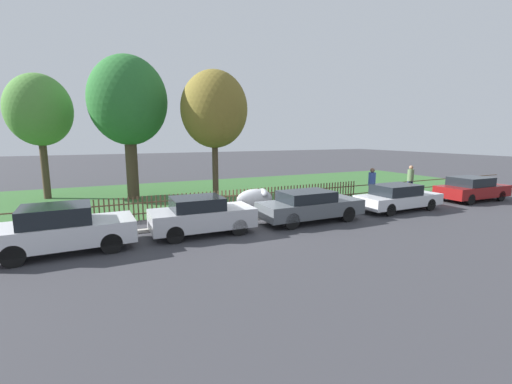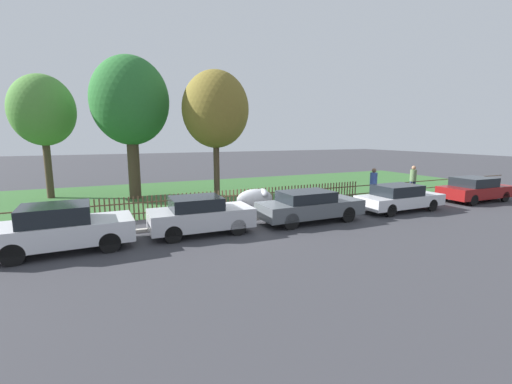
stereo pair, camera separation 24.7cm
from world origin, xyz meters
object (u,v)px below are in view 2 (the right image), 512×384
object	(u,v)px
parked_car_navy_estate	(200,215)
pedestrian_near_fence	(413,179)
tree_mid_park	(215,110)
parked_car_red_compact	(309,206)
covered_motorcycle	(256,199)
pedestrian_by_lamp	(373,183)
parked_car_black_saloon	(62,228)
tree_nearest_kerb	(43,111)
parked_car_white_van	(399,198)
tree_behind_motorcycle	(130,102)
parked_car_grey_coupe	(475,189)

from	to	relation	value
parked_car_navy_estate	pedestrian_near_fence	distance (m)	14.12
parked_car_navy_estate	tree_mid_park	size ratio (longest dim) A/B	0.53
parked_car_red_compact	covered_motorcycle	distance (m)	2.74
parked_car_red_compact	pedestrian_by_lamp	size ratio (longest dim) A/B	2.40
parked_car_black_saloon	parked_car_red_compact	xyz separation A→B (m)	(9.12, -0.04, -0.06)
tree_nearest_kerb	parked_car_navy_estate	bearing A→B (deg)	-60.95
tree_mid_park	parked_car_white_van	bearing A→B (deg)	-43.08
parked_car_black_saloon	tree_behind_motorcycle	size ratio (longest dim) A/B	0.52
parked_car_white_van	tree_mid_park	size ratio (longest dim) A/B	0.61
parked_car_black_saloon	pedestrian_by_lamp	world-z (taller)	pedestrian_by_lamp
covered_motorcycle	parked_car_grey_coupe	bearing A→B (deg)	-4.79
parked_car_black_saloon	covered_motorcycle	world-z (taller)	parked_car_black_saloon
parked_car_black_saloon	tree_nearest_kerb	bearing A→B (deg)	96.35
parked_car_navy_estate	pedestrian_by_lamp	xyz separation A→B (m)	(10.17, 2.02, 0.35)
tree_behind_motorcycle	pedestrian_near_fence	distance (m)	17.09
tree_nearest_kerb	pedestrian_by_lamp	bearing A→B (deg)	-28.54
parked_car_navy_estate	parked_car_white_van	distance (m)	9.79
tree_nearest_kerb	pedestrian_by_lamp	world-z (taller)	tree_nearest_kerb
parked_car_black_saloon	parked_car_grey_coupe	distance (m)	20.01
parked_car_white_van	pedestrian_by_lamp	xyz separation A→B (m)	(0.37, 2.15, 0.41)
parked_car_white_van	parked_car_grey_coupe	xyz separation A→B (m)	(5.76, 0.08, 0.03)
parked_car_black_saloon	pedestrian_by_lamp	xyz separation A→B (m)	(14.62, 2.12, 0.30)
parked_car_navy_estate	parked_car_red_compact	distance (m)	4.67
parked_car_navy_estate	parked_car_red_compact	bearing A→B (deg)	-0.65
parked_car_navy_estate	parked_car_white_van	xyz separation A→B (m)	(9.79, -0.13, -0.06)
parked_car_navy_estate	pedestrian_by_lamp	size ratio (longest dim) A/B	2.02
parked_car_black_saloon	tree_mid_park	world-z (taller)	tree_mid_park
pedestrian_near_fence	covered_motorcycle	bearing A→B (deg)	4.22
parked_car_red_compact	parked_car_grey_coupe	world-z (taller)	parked_car_grey_coupe
parked_car_red_compact	parked_car_grey_coupe	distance (m)	10.89
covered_motorcycle	pedestrian_by_lamp	xyz separation A→B (m)	(6.92, -0.18, 0.36)
parked_car_white_van	pedestrian_near_fence	distance (m)	4.95
parked_car_white_van	tree_nearest_kerb	size ratio (longest dim) A/B	0.62
tree_behind_motorcycle	pedestrian_near_fence	bearing A→B (deg)	-21.40
parked_car_navy_estate	tree_nearest_kerb	size ratio (longest dim) A/B	0.54
covered_motorcycle	tree_behind_motorcycle	bearing A→B (deg)	131.75
parked_car_red_compact	pedestrian_near_fence	distance (m)	9.62
parked_car_red_compact	tree_mid_park	xyz separation A→B (m)	(-1.93, 6.61, 4.32)
pedestrian_near_fence	parked_car_red_compact	bearing A→B (deg)	18.65
parked_car_red_compact	tree_behind_motorcycle	xyz separation A→B (m)	(-6.17, 8.82, 4.76)
parked_car_red_compact	tree_behind_motorcycle	distance (m)	11.77
parked_car_black_saloon	pedestrian_near_fence	xyz separation A→B (m)	(18.32, 2.76, 0.28)
tree_mid_park	pedestrian_near_fence	bearing A→B (deg)	-18.90
parked_car_navy_estate	parked_car_grey_coupe	size ratio (longest dim) A/B	0.90
parked_car_white_van	pedestrian_by_lamp	distance (m)	2.22
parked_car_red_compact	pedestrian_near_fence	bearing A→B (deg)	16.33
parked_car_black_saloon	tree_behind_motorcycle	xyz separation A→B (m)	(2.95, 8.78, 4.70)
parked_car_grey_coupe	pedestrian_by_lamp	bearing A→B (deg)	160.07
parked_car_black_saloon	tree_behind_motorcycle	world-z (taller)	tree_behind_motorcycle
parked_car_navy_estate	tree_behind_motorcycle	bearing A→B (deg)	100.92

